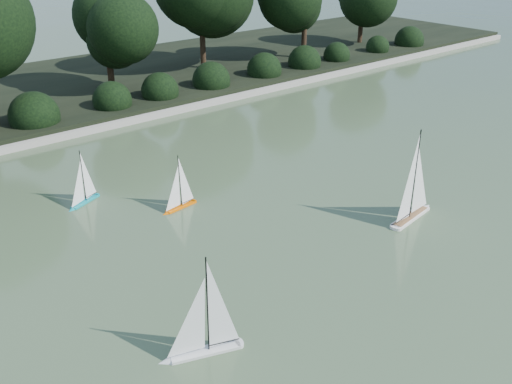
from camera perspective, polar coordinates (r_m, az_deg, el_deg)
ground at (r=9.96m, az=11.34°, el=-6.55°), size 80.00×80.00×0.00m
pond_coping at (r=16.47m, az=-13.41°, el=6.81°), size 40.00×0.35×0.18m
far_bank at (r=19.99m, az=-18.78°, el=9.63°), size 40.00×8.00×0.30m
tree_line at (r=18.56m, az=-14.34°, el=16.93°), size 26.31×3.93×4.39m
shrub_hedge at (r=17.14m, az=-14.93°, el=8.65°), size 29.10×1.10×1.10m
sailboat_white_a at (r=7.75m, az=-5.77°, el=-14.43°), size 1.15×0.56×1.61m
sailboat_white_b at (r=11.36m, az=15.59°, el=-1.04°), size 1.43×0.42×1.94m
sailboat_orange at (r=11.40m, az=-7.82°, el=-0.82°), size 0.86×0.24×1.17m
sailboat_teal at (r=12.02m, az=-17.02°, el=-0.31°), size 0.84×0.46×1.19m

